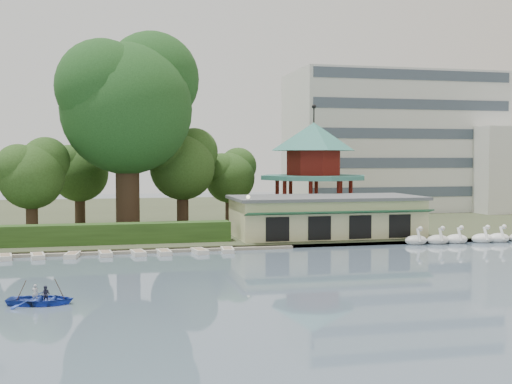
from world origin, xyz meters
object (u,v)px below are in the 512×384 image
object	(u,v)px
dock	(96,252)
boathouse	(326,216)
big_tree	(128,99)
pavilion	(314,163)
rowboat_with_passengers	(41,295)

from	to	relation	value
dock	boathouse	size ratio (longest dim) A/B	1.83
boathouse	big_tree	xyz separation A→B (m)	(-18.82, 6.24, 11.66)
dock	big_tree	bearing A→B (deg)	73.90
pavilion	big_tree	xyz separation A→B (m)	(-20.82, -3.79, 6.55)
boathouse	rowboat_with_passengers	xyz separation A→B (m)	(-24.60, -23.25, -1.85)
big_tree	boathouse	bearing A→B (deg)	-18.34
boathouse	big_tree	size ratio (longest dim) A/B	0.90
big_tree	dock	bearing A→B (deg)	-106.10
boathouse	dock	bearing A→B (deg)	-167.76
dock	big_tree	distance (m)	18.03
pavilion	rowboat_with_passengers	size ratio (longest dim) A/B	2.40
boathouse	rowboat_with_passengers	world-z (taller)	boathouse
boathouse	big_tree	distance (m)	23.00
boathouse	pavilion	bearing A→B (deg)	78.72
big_tree	pavilion	bearing A→B (deg)	10.31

